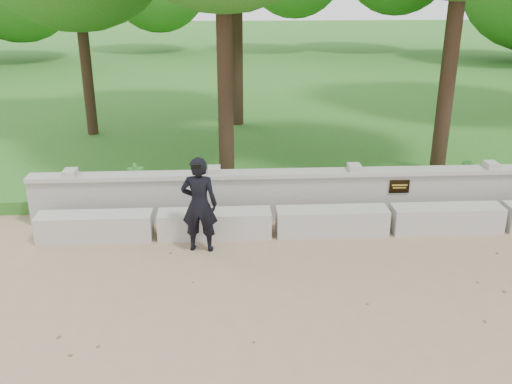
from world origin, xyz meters
TOP-DOWN VIEW (x-y plane):
  - ground at (0.00, 0.00)m, footprint 80.00×80.00m
  - lawn at (0.00, 14.00)m, footprint 40.00×22.00m
  - concrete_bench at (0.00, 1.90)m, footprint 11.90×0.45m
  - parapet_wall at (0.00, 2.60)m, footprint 12.50×0.35m
  - man_main at (-3.22, 1.40)m, footprint 0.61×0.55m
  - shrub_a at (-4.48, 3.30)m, footprint 0.38×0.33m
  - shrub_b at (1.87, 3.30)m, footprint 0.31×0.35m

SIDE VIEW (x-z plane):
  - ground at x=0.00m, z-range 0.00..0.00m
  - lawn at x=0.00m, z-range 0.00..0.25m
  - concrete_bench at x=0.00m, z-range 0.00..0.45m
  - parapet_wall at x=0.00m, z-range 0.01..0.91m
  - shrub_b at x=1.87m, z-range 0.25..0.79m
  - shrub_a at x=-4.48m, z-range 0.25..0.87m
  - man_main at x=-3.22m, z-range 0.00..1.57m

